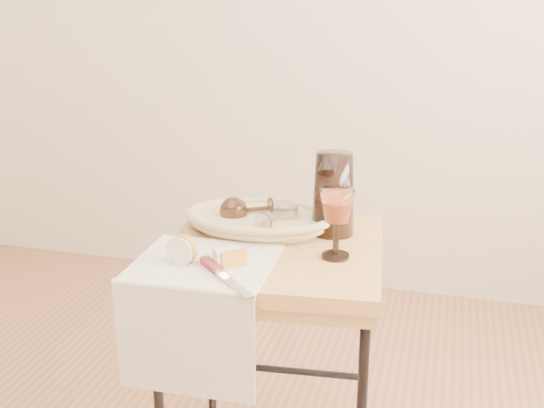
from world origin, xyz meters
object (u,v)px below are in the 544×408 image
(side_table, at_px, (274,365))
(wine_goblet, at_px, (336,224))
(goblet_lying_a, at_px, (250,210))
(table_knife, at_px, (224,275))
(pitcher, at_px, (333,194))
(apple_half, at_px, (184,248))
(goblet_lying_b, at_px, (276,217))
(bread_basket, at_px, (259,222))
(tea_towel, at_px, (204,263))

(side_table, bearing_deg, wine_goblet, -10.16)
(goblet_lying_a, relative_size, table_knife, 0.55)
(pitcher, bearing_deg, goblet_lying_a, 167.27)
(goblet_lying_a, xyz_separation_m, apple_half, (-0.07, -0.29, -0.01))
(goblet_lying_b, relative_size, pitcher, 0.45)
(bread_basket, distance_m, wine_goblet, 0.28)
(bread_basket, bearing_deg, apple_half, -115.18)
(side_table, xyz_separation_m, wine_goblet, (0.16, -0.03, 0.43))
(goblet_lying_a, distance_m, table_knife, 0.36)
(table_knife, bearing_deg, wine_goblet, 87.05)
(wine_goblet, xyz_separation_m, table_knife, (-0.22, -0.20, -0.07))
(tea_towel, bearing_deg, goblet_lying_b, 62.28)
(tea_towel, xyz_separation_m, bread_basket, (0.06, 0.26, 0.02))
(goblet_lying_b, relative_size, table_knife, 0.52)
(bread_basket, bearing_deg, goblet_lying_a, 149.62)
(tea_towel, distance_m, pitcher, 0.40)
(side_table, xyz_separation_m, table_knife, (-0.05, -0.23, 0.36))
(wine_goblet, xyz_separation_m, apple_half, (-0.34, -0.13, -0.05))
(tea_towel, height_order, apple_half, apple_half)
(pitcher, bearing_deg, bread_basket, 172.50)
(goblet_lying_b, relative_size, apple_half, 1.58)
(wine_goblet, bearing_deg, apple_half, -158.41)
(pitcher, xyz_separation_m, wine_goblet, (0.04, -0.17, -0.02))
(tea_towel, relative_size, table_knife, 1.44)
(tea_towel, relative_size, goblet_lying_a, 2.63)
(pitcher, bearing_deg, wine_goblet, -93.56)
(bread_basket, bearing_deg, goblet_lying_b, -25.61)
(side_table, relative_size, apple_half, 9.28)
(goblet_lying_b, relative_size, wine_goblet, 0.67)
(pitcher, relative_size, apple_half, 3.48)
(tea_towel, bearing_deg, goblet_lying_a, 81.93)
(goblet_lying_a, height_order, goblet_lying_b, goblet_lying_a)
(tea_towel, distance_m, wine_goblet, 0.33)
(table_knife, bearing_deg, bread_basket, 137.15)
(bread_basket, bearing_deg, tea_towel, -107.09)
(pitcher, relative_size, wine_goblet, 1.48)
(tea_towel, bearing_deg, pitcher, 46.47)
(apple_half, height_order, table_knife, apple_half)
(side_table, bearing_deg, goblet_lying_b, 101.46)
(side_table, bearing_deg, goblet_lying_a, 129.84)
(apple_half, bearing_deg, goblet_lying_a, 83.83)
(pitcher, bearing_deg, apple_half, -151.47)
(pitcher, bearing_deg, table_knife, -132.46)
(side_table, height_order, table_knife, table_knife)
(wine_goblet, height_order, table_knife, wine_goblet)
(bread_basket, distance_m, table_knife, 0.34)
(table_knife, bearing_deg, apple_half, -164.03)
(apple_half, bearing_deg, bread_basket, 76.93)
(tea_towel, xyz_separation_m, goblet_lying_b, (0.11, 0.24, 0.05))
(pitcher, bearing_deg, side_table, -148.66)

